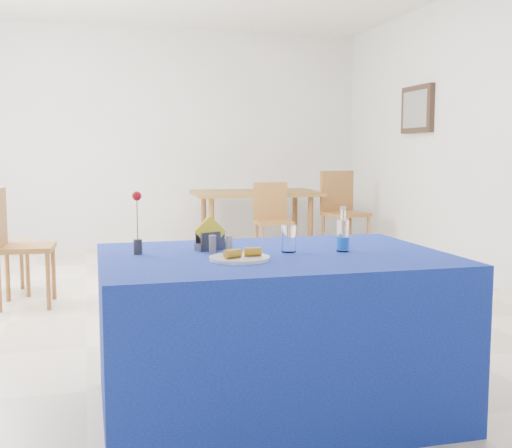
{
  "coord_description": "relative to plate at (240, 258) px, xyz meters",
  "views": [
    {
      "loc": [
        -1.08,
        -4.88,
        1.24
      ],
      "look_at": [
        -0.37,
        -2.17,
        0.92
      ],
      "focal_mm": 45.0,
      "sensor_mm": 36.0,
      "label": 1
    }
  ],
  "objects": [
    {
      "name": "oak_table",
      "position": [
        1.36,
        4.89,
        -0.09
      ],
      "size": [
        1.56,
        1.04,
        0.76
      ],
      "color": "olive",
      "rests_on": "floor"
    },
    {
      "name": "rose_vase",
      "position": [
        -0.42,
        0.27,
        0.13
      ],
      "size": [
        0.04,
        0.04,
        0.29
      ],
      "color": "#25252A",
      "rests_on": "blue_table"
    },
    {
      "name": "picture_frame",
      "position": [
        2.91,
        3.75,
        0.93
      ],
      "size": [
        0.06,
        0.64,
        0.52
      ],
      "primitive_type": "cube",
      "color": "black",
      "rests_on": "room_shell"
    },
    {
      "name": "blue_table",
      "position": [
        0.2,
        0.13,
        -0.39
      ],
      "size": [
        1.6,
        1.1,
        0.76
      ],
      "color": "#101C97",
      "rests_on": "floor"
    },
    {
      "name": "salt_shaker",
      "position": [
        -0.01,
        0.19,
        0.04
      ],
      "size": [
        0.03,
        0.03,
        0.08
      ],
      "primitive_type": "cylinder",
      "color": "slate",
      "rests_on": "blue_table"
    },
    {
      "name": "drinking_glass",
      "position": [
        0.28,
        0.16,
        0.06
      ],
      "size": [
        0.07,
        0.07,
        0.13
      ],
      "primitive_type": "cylinder",
      "color": "white",
      "rests_on": "blue_table"
    },
    {
      "name": "chair_win_a",
      "position": [
        -1.22,
        2.65,
        -0.22
      ],
      "size": [
        0.45,
        0.45,
        0.95
      ],
      "rotation": [
        0.0,
        0.0,
        1.51
      ],
      "color": "#975C2C",
      "rests_on": "floor"
    },
    {
      "name": "napkin_holder",
      "position": [
        -0.07,
        0.32,
        0.04
      ],
      "size": [
        0.16,
        0.11,
        0.17
      ],
      "color": "#3C3C41",
      "rests_on": "blue_table"
    },
    {
      "name": "floor",
      "position": [
        0.44,
        2.15,
        -0.77
      ],
      "size": [
        7.0,
        7.0,
        0.0
      ],
      "primitive_type": "plane",
      "color": "beige",
      "rests_on": "ground"
    },
    {
      "name": "plate",
      "position": [
        0.0,
        0.0,
        0.0
      ],
      "size": [
        0.27,
        0.27,
        0.01
      ],
      "primitive_type": "cylinder",
      "color": "silver",
      "rests_on": "blue_table"
    },
    {
      "name": "banana_pieces",
      "position": [
        0.01,
        -0.02,
        0.03
      ],
      "size": [
        0.18,
        0.09,
        0.04
      ],
      "color": "gold",
      "rests_on": "plate"
    },
    {
      "name": "picture_art",
      "position": [
        2.88,
        3.75,
        0.93
      ],
      "size": [
        0.02,
        0.52,
        0.4
      ],
      "primitive_type": "cube",
      "color": "#998C66",
      "rests_on": "room_shell"
    },
    {
      "name": "pepper_shaker",
      "position": [
        -0.08,
        0.22,
        0.04
      ],
      "size": [
        0.03,
        0.03,
        0.08
      ],
      "primitive_type": "cylinder",
      "color": "slate",
      "rests_on": "blue_table"
    },
    {
      "name": "chair_bg_left",
      "position": [
        1.4,
        4.3,
        -0.26
      ],
      "size": [
        0.42,
        0.42,
        0.88
      ],
      "rotation": [
        0.0,
        0.0,
        -0.07
      ],
      "color": "#975C2C",
      "rests_on": "floor"
    },
    {
      "name": "chair_bg_right",
      "position": [
        2.3,
        4.43,
        -0.19
      ],
      "size": [
        0.52,
        0.52,
        1.01
      ],
      "rotation": [
        0.0,
        0.0,
        0.18
      ],
      "color": "#975C2C",
      "rests_on": "floor"
    },
    {
      "name": "room_shell",
      "position": [
        0.44,
        2.15,
        0.98
      ],
      "size": [
        7.0,
        7.0,
        7.0
      ],
      "color": "silver",
      "rests_on": "ground"
    },
    {
      "name": "water_bottle",
      "position": [
        0.54,
        0.12,
        0.06
      ],
      "size": [
        0.06,
        0.06,
        0.21
      ],
      "color": "silver",
      "rests_on": "blue_table"
    }
  ]
}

